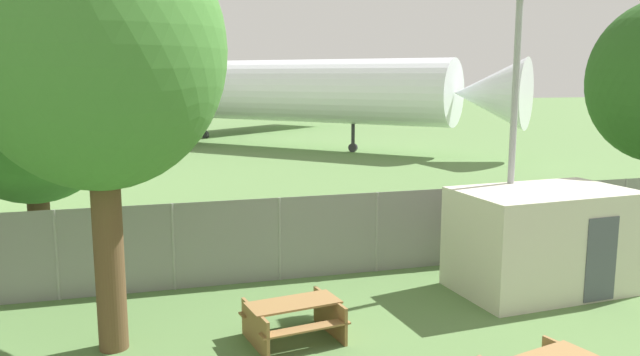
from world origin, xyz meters
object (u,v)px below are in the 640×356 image
(portable_cabin, at_px, (542,240))
(tree_behind_benches, at_px, (31,105))
(airplane, at_px, (198,90))
(picnic_bench_near_cabin, at_px, (293,316))
(tree_near_hangar, at_px, (97,52))

(portable_cabin, bearing_deg, tree_behind_benches, 155.93)
(airplane, relative_size, picnic_bench_near_cabin, 18.97)
(picnic_bench_near_cabin, bearing_deg, airplane, 87.72)
(airplane, xyz_separation_m, portable_cabin, (4.82, -35.80, -2.71))
(portable_cabin, bearing_deg, airplane, 93.28)
(portable_cabin, xyz_separation_m, picnic_bench_near_cabin, (-6.30, -1.21, -0.72))
(airplane, distance_m, tree_near_hangar, 36.79)
(airplane, bearing_deg, tree_near_hangar, -52.92)
(tree_near_hangar, bearing_deg, portable_cabin, 3.89)
(airplane, relative_size, tree_behind_benches, 5.51)
(airplane, distance_m, tree_behind_benches, 32.39)
(picnic_bench_near_cabin, relative_size, tree_behind_benches, 0.29)
(picnic_bench_near_cabin, relative_size, tree_near_hangar, 0.25)
(portable_cabin, relative_size, tree_behind_benches, 0.63)
(picnic_bench_near_cabin, bearing_deg, portable_cabin, 10.88)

